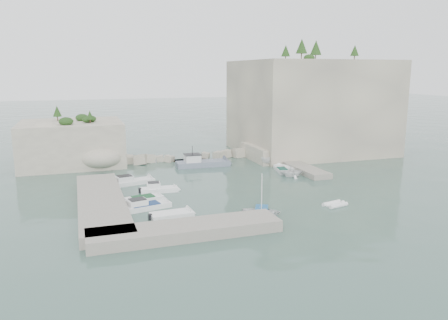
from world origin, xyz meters
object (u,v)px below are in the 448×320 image
object	(u,v)px
motorboat_b	(159,192)
motorboat_c	(143,201)
tender_east_c	(286,169)
tender_east_d	(273,165)
work_boat	(203,166)
inflatable_dinghy	(335,206)
rowboat	(261,214)
motorboat_d	(145,209)
motorboat_a	(131,184)
tender_east_a	(292,177)
tender_east_b	(282,172)
motorboat_e	(172,217)

from	to	relation	value
motorboat_b	motorboat_c	distance (m)	4.36
tender_east_c	tender_east_d	size ratio (longest dim) A/B	0.88
tender_east_c	work_boat	distance (m)	13.30
inflatable_dinghy	motorboat_c	bearing A→B (deg)	143.60
rowboat	tender_east_d	xyz separation A→B (m)	(12.02, 22.68, 0.00)
rowboat	tender_east_c	bearing A→B (deg)	-7.65
motorboat_d	tender_east_d	size ratio (longest dim) A/B	1.29
inflatable_dinghy	tender_east_c	distance (m)	19.12
motorboat_a	motorboat_b	world-z (taller)	same
motorboat_a	tender_east_a	size ratio (longest dim) A/B	1.94
motorboat_d	tender_east_c	size ratio (longest dim) A/B	1.47
tender_east_a	tender_east_b	bearing A→B (deg)	9.69
rowboat	motorboat_e	bearing A→B (deg)	102.46
motorboat_d	motorboat_e	size ratio (longest dim) A/B	1.29
motorboat_e	tender_east_c	distance (m)	27.43
motorboat_c	motorboat_e	distance (m)	7.05
motorboat_b	tender_east_b	xyz separation A→B (m)	(19.73, 4.93, 0.00)
motorboat_c	tender_east_a	xyz separation A→B (m)	(22.32, 5.43, 0.00)
tender_east_a	tender_east_b	world-z (taller)	tender_east_a
motorboat_b	motorboat_d	bearing A→B (deg)	-108.25
motorboat_b	motorboat_d	xyz separation A→B (m)	(-2.81, -6.59, 0.00)
motorboat_a	motorboat_c	bearing A→B (deg)	-100.82
tender_east_a	tender_east_c	distance (m)	4.81
motorboat_c	tender_east_d	world-z (taller)	tender_east_d
rowboat	tender_east_b	xyz separation A→B (m)	(10.99, 17.36, 0.00)
motorboat_e	inflatable_dinghy	distance (m)	18.59
tender_east_c	tender_east_d	xyz separation A→B (m)	(-0.37, 3.73, 0.00)
motorboat_a	tender_east_a	world-z (taller)	tender_east_a
motorboat_b	tender_east_c	size ratio (longest dim) A/B	1.19
motorboat_b	inflatable_dinghy	xyz separation A→B (m)	(17.91, -12.33, 0.00)
motorboat_c	motorboat_e	bearing A→B (deg)	-85.57
motorboat_b	tender_east_b	size ratio (longest dim) A/B	1.20
rowboat	tender_east_c	distance (m)	22.64
motorboat_d	tender_east_a	distance (m)	24.12
inflatable_dinghy	tender_east_d	size ratio (longest dim) A/B	0.59
motorboat_b	tender_east_a	bearing A→B (deg)	10.39
motorboat_a	tender_east_b	size ratio (longest dim) A/B	1.58
rowboat	tender_east_d	bearing A→B (deg)	-2.41
motorboat_d	motorboat_b	bearing A→B (deg)	54.05
motorboat_d	tender_east_d	bearing A→B (deg)	22.71
motorboat_b	motorboat_e	distance (m)	10.29
inflatable_dinghy	tender_east_c	world-z (taller)	tender_east_c
motorboat_c	inflatable_dinghy	world-z (taller)	motorboat_c
motorboat_c	work_boat	distance (m)	20.42
rowboat	tender_east_a	distance (m)	18.09
motorboat_b	tender_east_d	distance (m)	23.15
motorboat_e	motorboat_b	bearing A→B (deg)	83.53
motorboat_e	work_boat	xyz separation A→B (m)	(10.05, 23.24, 0.00)
tender_east_a	tender_east_b	distance (m)	3.02
rowboat	tender_east_a	world-z (taller)	tender_east_a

